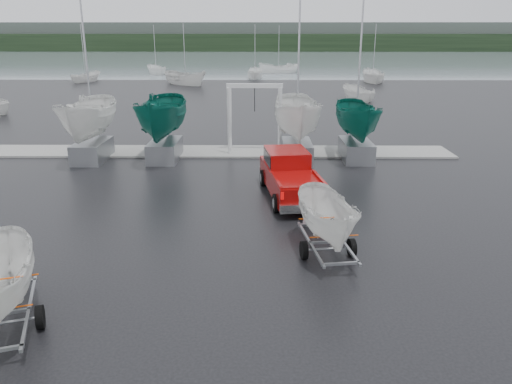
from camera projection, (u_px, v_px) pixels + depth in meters
name	position (u px, v px, depth m)	size (l,w,h in m)	color
ground_plane	(162.00, 236.00, 18.02)	(120.00, 120.00, 0.00)	black
lake	(246.00, 63.00, 113.15)	(300.00, 300.00, 0.00)	gray
dock	(202.00, 152.00, 30.37)	(30.00, 3.00, 0.12)	#999993
treeline	(251.00, 43.00, 178.80)	(300.00, 8.00, 6.00)	black
far_hill	(252.00, 36.00, 185.80)	(300.00, 6.00, 10.00)	#4C5651
pickup_truck	(289.00, 173.00, 22.22)	(2.76, 6.01, 1.92)	#890807
trailer_hitched	(329.00, 181.00, 15.72)	(1.85, 3.73, 4.66)	gray
boat_hoist	(255.00, 109.00, 29.53)	(3.30, 2.18, 4.12)	silver
keelboat_0	(86.00, 91.00, 27.34)	(2.46, 3.20, 10.63)	gray
keelboat_1	(161.00, 89.00, 27.46)	(2.53, 3.20, 7.81)	gray
keelboat_2	(299.00, 88.00, 27.17)	(2.56, 3.20, 10.73)	gray
keelboat_3	(359.00, 98.00, 27.60)	(2.23, 3.20, 10.40)	gray
moored_boat_1	(186.00, 85.00, 68.57)	(4.40, 4.40, 12.08)	silver
moored_boat_2	(357.00, 100.00, 53.24)	(2.76, 2.81, 11.06)	silver
moored_boat_3	(372.00, 82.00, 71.87)	(2.85, 2.92, 11.66)	silver
moored_boat_4	(86.00, 82.00, 72.16)	(2.87, 2.90, 10.94)	silver
moored_boat_5	(255.00, 78.00, 77.74)	(2.46, 2.52, 11.19)	silver
moored_boat_6	(279.00, 73.00, 87.19)	(3.42, 3.37, 11.63)	silver
moored_boat_7	(156.00, 74.00, 85.23)	(3.21, 3.24, 11.11)	silver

